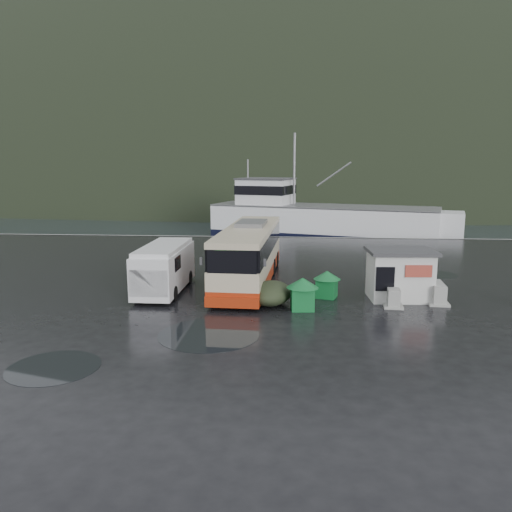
# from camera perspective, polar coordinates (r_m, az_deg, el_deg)

# --- Properties ---
(ground) EXTENTS (160.00, 160.00, 0.00)m
(ground) POSITION_cam_1_polar(r_m,az_deg,el_deg) (23.68, 0.72, -4.86)
(ground) COLOR black
(ground) RESTS_ON ground
(harbor_water) EXTENTS (300.00, 180.00, 0.02)m
(harbor_water) POSITION_cam_1_polar(r_m,az_deg,el_deg) (132.95, 3.61, 7.80)
(harbor_water) COLOR black
(harbor_water) RESTS_ON ground
(quay_edge) EXTENTS (160.00, 0.60, 1.50)m
(quay_edge) POSITION_cam_1_polar(r_m,az_deg,el_deg) (43.27, 2.32, 2.17)
(quay_edge) COLOR #999993
(quay_edge) RESTS_ON ground
(headland) EXTENTS (780.00, 540.00, 570.00)m
(headland) POSITION_cam_1_polar(r_m,az_deg,el_deg) (273.00, 6.06, 9.15)
(headland) COLOR black
(headland) RESTS_ON ground
(coach_bus) EXTENTS (3.42, 11.46, 3.20)m
(coach_bus) POSITION_cam_1_polar(r_m,az_deg,el_deg) (26.95, -0.76, -2.96)
(coach_bus) COLOR #BDAE8F
(coach_bus) RESTS_ON ground
(white_van) EXTENTS (1.99, 5.70, 2.38)m
(white_van) POSITION_cam_1_polar(r_m,az_deg,el_deg) (25.34, -10.33, -4.01)
(white_van) COLOR silver
(white_van) RESTS_ON ground
(waste_bin_left) EXTENTS (1.15, 1.15, 1.29)m
(waste_bin_left) POSITION_cam_1_polar(r_m,az_deg,el_deg) (24.10, 8.06, -4.69)
(waste_bin_left) COLOR #11622B
(waste_bin_left) RESTS_ON ground
(waste_bin_right) EXTENTS (1.10, 1.10, 1.41)m
(waste_bin_right) POSITION_cam_1_polar(r_m,az_deg,el_deg) (22.06, 5.29, -6.07)
(waste_bin_right) COLOR #11622B
(waste_bin_right) RESTS_ON ground
(dome_tent) EXTENTS (2.27, 2.89, 1.03)m
(dome_tent) POSITION_cam_1_polar(r_m,az_deg,el_deg) (22.75, 1.66, -5.52)
(dome_tent) COLOR #27301C
(dome_tent) RESTS_ON ground
(ticket_kiosk) EXTENTS (3.14, 2.45, 2.37)m
(ticket_kiosk) POSITION_cam_1_polar(r_m,az_deg,el_deg) (24.55, 15.96, -4.72)
(ticket_kiosk) COLOR silver
(ticket_kiosk) RESTS_ON ground
(jersey_barrier_a) EXTENTS (0.98, 1.73, 0.83)m
(jersey_barrier_a) POSITION_cam_1_polar(r_m,az_deg,el_deg) (23.46, 15.30, -5.40)
(jersey_barrier_a) COLOR #999993
(jersey_barrier_a) RESTS_ON ground
(jersey_barrier_b) EXTENTS (1.04, 1.86, 0.89)m
(jersey_barrier_b) POSITION_cam_1_polar(r_m,az_deg,el_deg) (24.54, 19.90, -4.96)
(jersey_barrier_b) COLOR #999993
(jersey_barrier_b) RESTS_ON ground
(fishing_trawler) EXTENTS (27.66, 13.61, 10.85)m
(fishing_trawler) POSITION_cam_1_polar(r_m,az_deg,el_deg) (52.24, 7.60, 3.53)
(fishing_trawler) COLOR silver
(fishing_trawler) RESTS_ON ground
(puddles) EXTENTS (18.33, 16.98, 0.01)m
(puddles) POSITION_cam_1_polar(r_m,az_deg,el_deg) (19.73, -2.69, -8.04)
(puddles) COLOR black
(puddles) RESTS_ON ground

